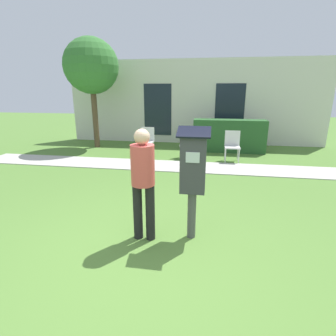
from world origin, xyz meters
The scene contains 10 objects.
ground_plane centered at (0.00, 0.00, 0.00)m, with size 40.00×40.00×0.00m, color #517A33.
sidewalk centered at (0.00, 4.10, 0.01)m, with size 12.00×1.10×0.02m.
building_facade centered at (0.00, 7.69, 1.60)m, with size 10.00×0.26×3.20m.
parking_meter centered at (0.53, 0.50, 1.02)m, with size 0.44×0.31×1.59m.
person_standing centered at (-0.13, 0.36, 0.93)m, with size 0.32×0.32×1.58m.
outdoor_chair_left centered at (-1.31, 5.33, 0.53)m, with size 0.44×0.44×0.90m.
outdoor_chair_middle centered at (0.04, 5.14, 0.53)m, with size 0.44×0.44×0.90m.
outdoor_chair_right centered at (1.38, 4.99, 0.53)m, with size 0.44×0.44×0.90m.
hedge_row centered at (1.36, 6.28, 0.55)m, with size 2.42×0.60×1.10m.
tree centered at (-3.47, 6.27, 2.84)m, with size 1.90×1.90×3.82m.
Camera 1 is at (0.75, -2.89, 2.05)m, focal length 28.00 mm.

